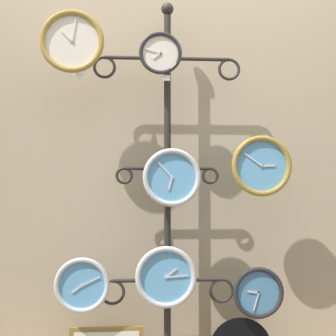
% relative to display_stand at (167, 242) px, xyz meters
% --- Properties ---
extents(shop_wall, '(4.40, 0.04, 2.80)m').
position_rel_display_stand_xyz_m(shop_wall, '(0.00, 0.16, 0.64)').
color(shop_wall, tan).
rests_on(shop_wall, ground_plane).
extents(display_stand, '(0.79, 0.33, 2.04)m').
position_rel_display_stand_xyz_m(display_stand, '(0.00, 0.00, 0.00)').
color(display_stand, '#282623').
rests_on(display_stand, ground_plane).
extents(clock_top_left, '(0.32, 0.04, 0.32)m').
position_rel_display_stand_xyz_m(clock_top_left, '(-0.49, -0.12, 1.02)').
color(clock_top_left, silver).
extents(clock_top_center, '(0.22, 0.04, 0.22)m').
position_rel_display_stand_xyz_m(clock_top_center, '(-0.04, -0.09, 0.98)').
color(clock_top_center, silver).
extents(clock_middle_center, '(0.30, 0.04, 0.30)m').
position_rel_display_stand_xyz_m(clock_middle_center, '(0.02, -0.10, 0.34)').
color(clock_middle_center, '#60A8DB').
extents(clock_middle_right, '(0.32, 0.04, 0.32)m').
position_rel_display_stand_xyz_m(clock_middle_right, '(0.48, -0.09, 0.40)').
color(clock_middle_right, '#60A8DB').
extents(clock_bottom_left, '(0.28, 0.04, 0.28)m').
position_rel_display_stand_xyz_m(clock_bottom_left, '(-0.43, -0.08, -0.20)').
color(clock_bottom_left, '#60A8DB').
extents(clock_bottom_center, '(0.31, 0.04, 0.31)m').
position_rel_display_stand_xyz_m(clock_bottom_center, '(-0.01, -0.08, -0.16)').
color(clock_bottom_center, '#60A8DB').
extents(clock_bottom_right, '(0.26, 0.04, 0.26)m').
position_rel_display_stand_xyz_m(clock_bottom_right, '(0.46, -0.11, -0.24)').
color(clock_bottom_right, '#4C84B2').
extents(price_tag_upper, '(0.04, 0.00, 0.03)m').
position_rel_display_stand_xyz_m(price_tag_upper, '(-0.44, -0.12, 0.85)').
color(price_tag_upper, white).
extents(price_tag_mid, '(0.04, 0.00, 0.03)m').
position_rel_display_stand_xyz_m(price_tag_mid, '(-0.01, -0.09, 0.85)').
color(price_tag_mid, white).
extents(price_tag_lower, '(0.04, 0.00, 0.03)m').
position_rel_display_stand_xyz_m(price_tag_lower, '(0.06, -0.10, 0.18)').
color(price_tag_lower, white).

